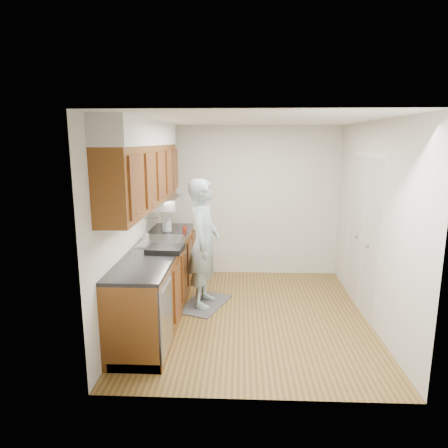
% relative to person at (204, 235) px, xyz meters
% --- Properties ---
extents(floor, '(3.50, 3.50, 0.00)m').
position_rel_person_xyz_m(floor, '(0.64, -0.33, -1.01)').
color(floor, olive).
rests_on(floor, ground).
extents(ceiling, '(3.50, 3.50, 0.00)m').
position_rel_person_xyz_m(ceiling, '(0.64, -0.33, 1.49)').
color(ceiling, white).
rests_on(ceiling, wall_left).
extents(wall_left, '(0.02, 3.50, 2.50)m').
position_rel_person_xyz_m(wall_left, '(-0.86, -0.33, 0.24)').
color(wall_left, silver).
rests_on(wall_left, floor).
extents(wall_right, '(0.02, 3.50, 2.50)m').
position_rel_person_xyz_m(wall_right, '(2.14, -0.33, 0.24)').
color(wall_right, silver).
rests_on(wall_right, floor).
extents(wall_back, '(3.00, 0.02, 2.50)m').
position_rel_person_xyz_m(wall_back, '(0.64, 1.42, 0.24)').
color(wall_back, silver).
rests_on(wall_back, floor).
extents(counter, '(0.64, 2.80, 1.30)m').
position_rel_person_xyz_m(counter, '(-0.56, -0.33, -0.52)').
color(counter, brown).
rests_on(counter, floor).
extents(upper_cabinets, '(0.47, 2.80, 1.21)m').
position_rel_person_xyz_m(upper_cabinets, '(-0.70, -0.28, 0.94)').
color(upper_cabinets, brown).
rests_on(upper_cabinets, wall_left).
extents(closet_door, '(0.02, 1.22, 2.05)m').
position_rel_person_xyz_m(closet_door, '(2.12, -0.03, 0.02)').
color(closet_door, silver).
rests_on(closet_door, wall_right).
extents(floor_mat, '(0.76, 0.97, 0.02)m').
position_rel_person_xyz_m(floor_mat, '(0.00, 0.00, -1.00)').
color(floor_mat, slate).
rests_on(floor_mat, floor).
extents(person, '(0.54, 0.75, 1.98)m').
position_rel_person_xyz_m(person, '(0.00, 0.00, 0.00)').
color(person, '#8DA7AC').
rests_on(person, floor_mat).
extents(soap_bottle_a, '(0.12, 0.12, 0.24)m').
position_rel_person_xyz_m(soap_bottle_a, '(-0.56, 0.45, 0.05)').
color(soap_bottle_a, silver).
rests_on(soap_bottle_a, counter).
extents(soap_bottle_b, '(0.13, 0.13, 0.21)m').
position_rel_person_xyz_m(soap_bottle_b, '(-0.59, 0.49, 0.04)').
color(soap_bottle_b, silver).
rests_on(soap_bottle_b, counter).
extents(soda_can, '(0.07, 0.07, 0.11)m').
position_rel_person_xyz_m(soda_can, '(-0.31, 0.39, -0.01)').
color(soda_can, '#A62F1C').
rests_on(soda_can, counter).
extents(dish_rack, '(0.44, 0.38, 0.07)m').
position_rel_person_xyz_m(dish_rack, '(-0.41, -0.63, -0.03)').
color(dish_rack, black).
rests_on(dish_rack, counter).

